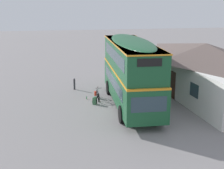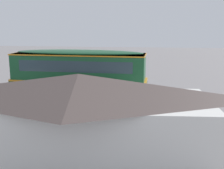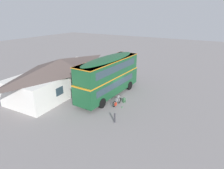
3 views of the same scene
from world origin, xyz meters
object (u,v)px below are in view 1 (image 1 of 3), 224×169
object	(u,v)px
touring_bicycle	(98,95)
water_bottle_green_metal	(87,98)
double_decker_bus	(131,70)
kerb_bollard	(74,84)
backpack_on_ground	(95,100)

from	to	relation	value
touring_bicycle	water_bottle_green_metal	distance (m)	0.91
double_decker_bus	water_bottle_green_metal	size ratio (longest dim) A/B	47.68
touring_bicycle	kerb_bollard	size ratio (longest dim) A/B	1.78
backpack_on_ground	double_decker_bus	bearing A→B (deg)	72.55
kerb_bollard	backpack_on_ground	bearing A→B (deg)	15.74
double_decker_bus	touring_bicycle	distance (m)	3.61
water_bottle_green_metal	kerb_bollard	size ratio (longest dim) A/B	0.22
touring_bicycle	backpack_on_ground	bearing A→B (deg)	-19.03
kerb_bollard	double_decker_bus	bearing A→B (deg)	36.43
double_decker_bus	water_bottle_green_metal	distance (m)	4.43
water_bottle_green_metal	double_decker_bus	bearing A→B (deg)	54.31
double_decker_bus	kerb_bollard	distance (m)	6.55
water_bottle_green_metal	kerb_bollard	distance (m)	2.98
backpack_on_ground	water_bottle_green_metal	distance (m)	1.42
double_decker_bus	backpack_on_ground	world-z (taller)	double_decker_bus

